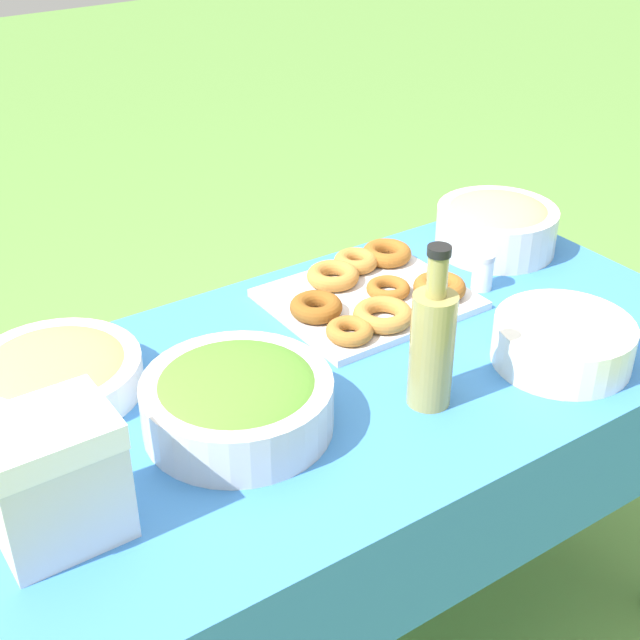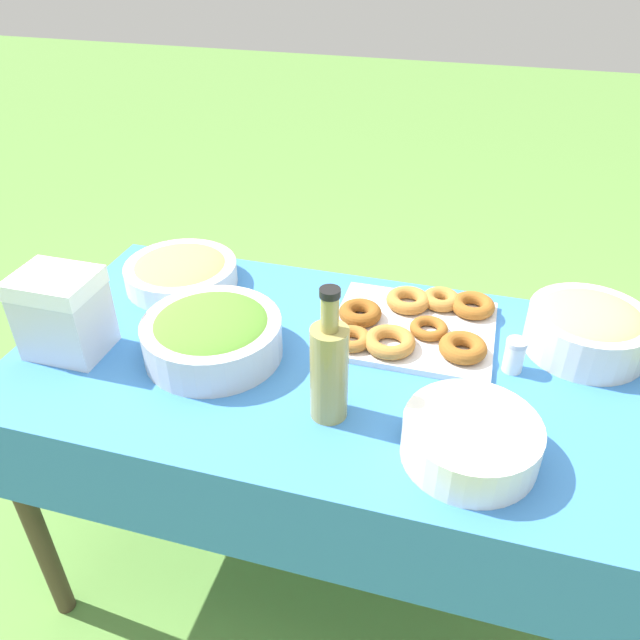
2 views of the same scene
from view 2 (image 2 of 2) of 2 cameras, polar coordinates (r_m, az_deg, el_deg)
ground_plane at (r=2.02m, az=0.83°, el=-21.32°), size 14.00×14.00×0.00m
picnic_table at (r=1.51m, az=1.04°, el=-6.80°), size 1.48×0.79×0.78m
salad_bowl at (r=1.45m, az=-9.83°, el=-1.24°), size 0.32×0.32×0.11m
pasta_bowl at (r=1.57m, az=23.32°, el=-0.60°), size 0.28×0.28×0.12m
donut_platter at (r=1.54m, az=8.66°, el=-0.40°), size 0.41×0.37×0.05m
plate_stack at (r=1.23m, az=13.60°, el=-10.62°), size 0.26×0.26×0.08m
olive_oil_bottle at (r=1.23m, az=0.84°, el=-4.46°), size 0.08×0.08×0.30m
fruit_bowl at (r=1.75m, az=-12.59°, el=4.37°), size 0.30×0.30×0.08m
cooler_box at (r=1.54m, az=-22.47°, el=0.57°), size 0.18×0.15×0.20m
salt_shaker at (r=1.46m, az=17.35°, el=-3.10°), size 0.05×0.05×0.08m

